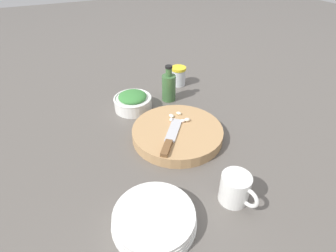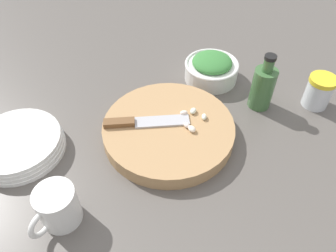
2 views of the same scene
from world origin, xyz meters
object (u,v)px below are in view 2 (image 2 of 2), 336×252
cutting_board (169,130)px  oil_bottle (263,87)px  chef_knife (141,122)px  garlic_cloves (192,119)px  herb_bowl (211,68)px  plate_stack (18,145)px  spice_jar (319,91)px  coffee_mug (57,207)px

cutting_board → oil_bottle: oil_bottle is taller
chef_knife → garlic_cloves: bearing=89.1°
herb_bowl → plate_stack: size_ratio=0.73×
oil_bottle → chef_knife: bearing=156.3°
chef_knife → herb_bowl: herb_bowl is taller
garlic_cloves → plate_stack: garlic_cloves is taller
garlic_cloves → oil_bottle: 0.21m
oil_bottle → cutting_board: bearing=161.9°
chef_knife → oil_bottle: 0.32m
cutting_board → oil_bottle: (0.25, -0.08, 0.04)m
plate_stack → spice_jar: bearing=-30.8°
herb_bowl → spice_jar: spice_jar is taller
herb_bowl → plate_stack: (-0.52, 0.12, -0.02)m
garlic_cloves → plate_stack: bearing=145.4°
garlic_cloves → plate_stack: (-0.33, 0.23, -0.02)m
cutting_board → spice_jar: 0.40m
herb_bowl → oil_bottle: 0.16m
herb_bowl → coffee_mug: (-0.54, -0.10, 0.01)m
spice_jar → coffee_mug: (-0.66, 0.16, -0.00)m
oil_bottle → spice_jar: bearing=-42.3°
garlic_cloves → coffee_mug: (-0.35, 0.01, -0.00)m
chef_knife → coffee_mug: size_ratio=1.62×
chef_knife → spice_jar: size_ratio=2.03×
cutting_board → chef_knife: (-0.04, 0.05, 0.02)m
spice_jar → coffee_mug: size_ratio=0.80×
coffee_mug → plate_stack: coffee_mug is taller
cutting_board → herb_bowl: 0.25m
spice_jar → oil_bottle: oil_bottle is taller
cutting_board → spice_jar: bearing=-26.8°
spice_jar → cutting_board: bearing=153.2°
cutting_board → oil_bottle: size_ratio=2.03×
spice_jar → plate_stack: (-0.64, 0.38, -0.02)m
chef_knife → oil_bottle: oil_bottle is taller
chef_knife → garlic_cloves: (0.09, -0.07, 0.00)m
chef_knife → garlic_cloves: 0.12m
oil_bottle → garlic_cloves: bearing=165.0°
plate_stack → oil_bottle: size_ratio=1.35×
coffee_mug → spice_jar: bearing=-13.9°
coffee_mug → chef_knife: bearing=14.1°
cutting_board → oil_bottle: bearing=-18.1°
coffee_mug → oil_bottle: (0.55, -0.06, 0.02)m
cutting_board → plate_stack: 0.34m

